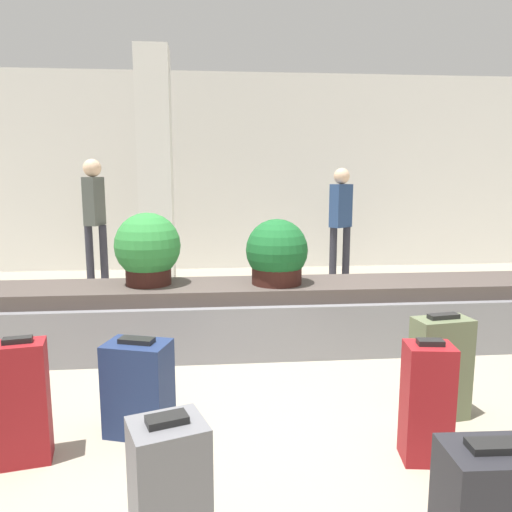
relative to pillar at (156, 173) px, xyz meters
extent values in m
plane|color=#9E937F|center=(1.12, -3.74, -1.60)|extent=(18.00, 18.00, 0.00)
cube|color=silver|center=(1.12, 1.56, 0.00)|extent=(18.00, 0.06, 3.20)
cube|color=gray|center=(1.12, -2.39, -1.36)|extent=(6.38, 0.83, 0.48)
cube|color=#4C423D|center=(1.12, -2.39, -1.06)|extent=(6.12, 0.67, 0.13)
cube|color=silver|center=(0.00, 0.00, 0.00)|extent=(0.43, 0.43, 3.20)
cube|color=navy|center=(0.26, -3.87, -1.31)|extent=(0.44, 0.36, 0.58)
cube|color=black|center=(0.26, -3.87, -1.00)|extent=(0.23, 0.15, 0.03)
cube|color=#5B6647|center=(2.19, -3.85, -1.26)|extent=(0.39, 0.25, 0.67)
cube|color=black|center=(2.19, -3.85, -0.91)|extent=(0.21, 0.10, 0.03)
cube|color=#232328|center=(1.80, -5.12, -1.33)|extent=(0.40, 0.29, 0.53)
cube|color=black|center=(1.80, -5.12, -1.05)|extent=(0.22, 0.10, 0.03)
cube|color=maroon|center=(-0.33, -4.13, -1.25)|extent=(0.30, 0.23, 0.69)
cube|color=black|center=(-0.33, -4.13, -0.89)|extent=(0.16, 0.09, 0.03)
cube|color=slate|center=(0.53, -4.99, -1.28)|extent=(0.35, 0.33, 0.64)
cube|color=black|center=(0.53, -4.99, -0.95)|extent=(0.18, 0.13, 0.03)
cube|color=maroon|center=(1.89, -4.32, -1.26)|extent=(0.28, 0.24, 0.67)
cube|color=black|center=(1.89, -4.32, -0.91)|extent=(0.15, 0.09, 0.03)
cylinder|color=#381914|center=(1.30, -2.42, -0.92)|extent=(0.45, 0.45, 0.15)
sphere|color=#195B28|center=(1.30, -2.42, -0.69)|extent=(0.56, 0.56, 0.56)
cylinder|color=#381914|center=(0.15, -2.35, -0.90)|extent=(0.40, 0.40, 0.19)
sphere|color=#2D7F38|center=(0.15, -2.35, -0.64)|extent=(0.59, 0.59, 0.59)
cylinder|color=#282833|center=(-1.03, 0.47, -1.17)|extent=(0.11, 0.11, 0.86)
cylinder|color=#282833|center=(-0.83, 0.47, -1.17)|extent=(0.11, 0.11, 0.86)
cube|color=#474C47|center=(-0.93, 0.47, -0.40)|extent=(0.26, 0.36, 0.68)
sphere|color=beige|center=(-0.93, 0.47, 0.07)|extent=(0.25, 0.25, 0.25)
cylinder|color=#282833|center=(2.54, 0.43, -1.20)|extent=(0.11, 0.11, 0.80)
cylinder|color=#282833|center=(2.74, 0.43, -1.20)|extent=(0.11, 0.11, 0.80)
cube|color=navy|center=(2.64, 0.43, -0.48)|extent=(0.37, 0.33, 0.63)
sphere|color=beige|center=(2.64, 0.43, -0.05)|extent=(0.23, 0.23, 0.23)
camera|label=1|loc=(0.71, -6.81, -0.01)|focal=35.00mm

